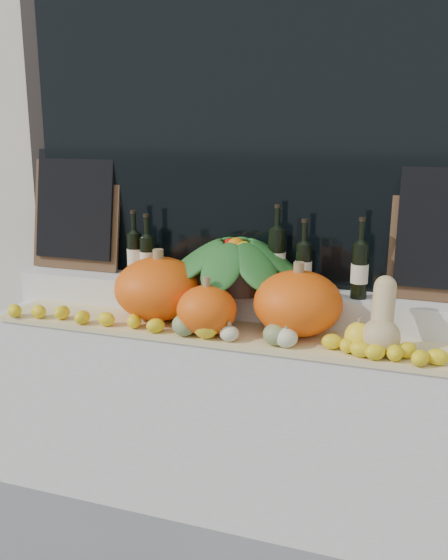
% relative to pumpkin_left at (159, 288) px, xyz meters
% --- Properties ---
extents(storefront_facade, '(7.00, 0.94, 4.50)m').
position_rel_pumpkin_left_xyz_m(storefront_facade, '(0.32, 0.78, 1.20)').
color(storefront_facade, beige).
rests_on(storefront_facade, ground).
extents(display_sill, '(2.30, 0.55, 0.88)m').
position_rel_pumpkin_left_xyz_m(display_sill, '(0.32, 0.06, -0.61)').
color(display_sill, silver).
rests_on(display_sill, ground).
extents(rear_tier, '(2.30, 0.25, 0.16)m').
position_rel_pumpkin_left_xyz_m(rear_tier, '(0.32, 0.21, -0.09)').
color(rear_tier, silver).
rests_on(rear_tier, display_sill).
extents(straw_bedding, '(2.10, 0.32, 0.02)m').
position_rel_pumpkin_left_xyz_m(straw_bedding, '(0.32, -0.06, -0.16)').
color(straw_bedding, tan).
rests_on(straw_bedding, display_sill).
extents(pumpkin_left, '(0.54, 0.54, 0.29)m').
position_rel_pumpkin_left_xyz_m(pumpkin_left, '(0.00, 0.00, 0.00)').
color(pumpkin_left, '#F35B0C').
rests_on(pumpkin_left, straw_bedding).
extents(pumpkin_right, '(0.42, 0.42, 0.28)m').
position_rel_pumpkin_left_xyz_m(pumpkin_right, '(0.65, -0.01, -0.00)').
color(pumpkin_right, '#F35B0C').
rests_on(pumpkin_right, straw_bedding).
extents(pumpkin_center, '(0.34, 0.34, 0.21)m').
position_rel_pumpkin_left_xyz_m(pumpkin_center, '(0.28, -0.13, -0.04)').
color(pumpkin_center, '#F35B0C').
rests_on(pumpkin_center, straw_bedding).
extents(butternut_squash, '(0.16, 0.21, 0.30)m').
position_rel_pumpkin_left_xyz_m(butternut_squash, '(1.01, -0.10, -0.02)').
color(butternut_squash, tan).
rests_on(butternut_squash, straw_bedding).
extents(decorative_gourds, '(0.83, 0.18, 0.16)m').
position_rel_pumpkin_left_xyz_m(decorative_gourds, '(0.51, -0.17, -0.09)').
color(decorative_gourds, '#315A1B').
rests_on(decorative_gourds, straw_bedding).
extents(lemon_heap, '(2.20, 0.16, 0.06)m').
position_rel_pumpkin_left_xyz_m(lemon_heap, '(0.32, -0.17, -0.11)').
color(lemon_heap, yellow).
rests_on(lemon_heap, straw_bedding).
extents(produce_bowl, '(0.69, 0.69, 0.24)m').
position_rel_pumpkin_left_xyz_m(produce_bowl, '(0.31, 0.20, 0.11)').
color(produce_bowl, black).
rests_on(produce_bowl, rear_tier).
extents(wine_bottle_far_left, '(0.08, 0.08, 0.33)m').
position_rel_pumpkin_left_xyz_m(wine_bottle_far_left, '(-0.23, 0.20, 0.11)').
color(wine_bottle_far_left, black).
rests_on(wine_bottle_far_left, rear_tier).
extents(wine_bottle_near_left, '(0.08, 0.08, 0.32)m').
position_rel_pumpkin_left_xyz_m(wine_bottle_near_left, '(-0.15, 0.19, 0.10)').
color(wine_bottle_near_left, black).
rests_on(wine_bottle_near_left, rear_tier).
extents(wine_bottle_tall, '(0.08, 0.08, 0.39)m').
position_rel_pumpkin_left_xyz_m(wine_bottle_tall, '(0.50, 0.23, 0.13)').
color(wine_bottle_tall, black).
rests_on(wine_bottle_tall, rear_tier).
extents(wine_bottle_near_right, '(0.08, 0.08, 0.33)m').
position_rel_pumpkin_left_xyz_m(wine_bottle_near_right, '(0.63, 0.20, 0.11)').
color(wine_bottle_near_right, black).
rests_on(wine_bottle_near_right, rear_tier).
extents(wine_bottle_far_right, '(0.08, 0.08, 0.36)m').
position_rel_pumpkin_left_xyz_m(wine_bottle_far_right, '(0.88, 0.18, 0.12)').
color(wine_bottle_far_right, black).
rests_on(wine_bottle_far_right, rear_tier).
extents(chalkboard_left, '(0.50, 0.13, 0.61)m').
position_rel_pumpkin_left_xyz_m(chalkboard_left, '(-0.60, 0.27, 0.31)').
color(chalkboard_left, '#4C331E').
rests_on(chalkboard_left, rear_tier).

